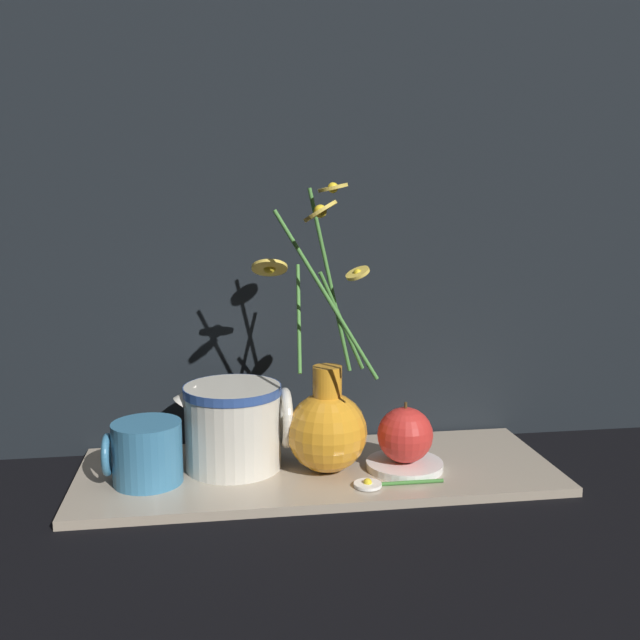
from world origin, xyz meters
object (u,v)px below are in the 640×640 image
(ceramic_pitcher, at_px, (234,422))
(orange_fruit, at_px, (405,435))
(yellow_mug, at_px, (146,453))
(vase_with_flowers, at_px, (327,423))

(ceramic_pitcher, distance_m, orange_fruit, 0.23)
(yellow_mug, height_order, orange_fruit, orange_fruit)
(vase_with_flowers, relative_size, ceramic_pitcher, 2.43)
(yellow_mug, height_order, ceramic_pitcher, ceramic_pitcher)
(vase_with_flowers, distance_m, orange_fruit, 0.11)
(ceramic_pitcher, bearing_deg, vase_with_flowers, -15.31)
(yellow_mug, relative_size, orange_fruit, 1.19)
(vase_with_flowers, height_order, yellow_mug, vase_with_flowers)
(vase_with_flowers, relative_size, yellow_mug, 3.84)
(vase_with_flowers, xyz_separation_m, ceramic_pitcher, (-0.12, 0.03, -0.00))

